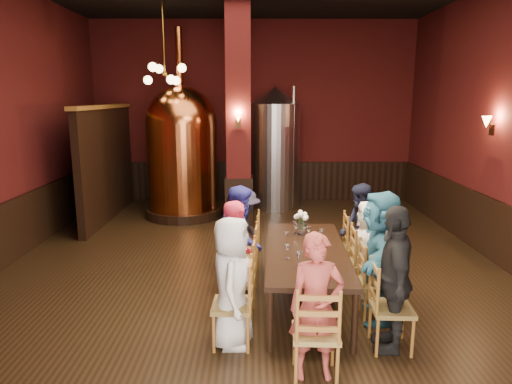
{
  "coord_description": "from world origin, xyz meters",
  "views": [
    {
      "loc": [
        0.02,
        -6.67,
        2.65
      ],
      "look_at": [
        0.04,
        0.2,
        1.21
      ],
      "focal_mm": 32.0,
      "sensor_mm": 36.0,
      "label": 1
    }
  ],
  "objects_px": {
    "person_1": "(237,259)",
    "copper_kettle": "(182,150)",
    "steel_vessel": "(275,148)",
    "rose_vase": "(302,219)",
    "person_0": "(232,282)",
    "person_2": "(241,240)",
    "dining_table": "(306,254)"
  },
  "relations": [
    {
      "from": "person_1",
      "to": "rose_vase",
      "type": "xyz_separation_m",
      "value": [
        0.87,
        0.94,
        0.25
      ]
    },
    {
      "from": "dining_table",
      "to": "steel_vessel",
      "type": "height_order",
      "value": "steel_vessel"
    },
    {
      "from": "copper_kettle",
      "to": "rose_vase",
      "type": "relative_size",
      "value": 11.81
    },
    {
      "from": "person_2",
      "to": "rose_vase",
      "type": "bearing_deg",
      "value": -67.73
    },
    {
      "from": "person_2",
      "to": "dining_table",
      "type": "bearing_deg",
      "value": -110.39
    },
    {
      "from": "person_0",
      "to": "copper_kettle",
      "type": "relative_size",
      "value": 0.35
    },
    {
      "from": "person_1",
      "to": "copper_kettle",
      "type": "distance_m",
      "value": 5.08
    },
    {
      "from": "copper_kettle",
      "to": "rose_vase",
      "type": "xyz_separation_m",
      "value": [
        2.25,
        -3.89,
        -0.51
      ]
    },
    {
      "from": "dining_table",
      "to": "person_1",
      "type": "xyz_separation_m",
      "value": [
        -0.87,
        -0.29,
        0.04
      ]
    },
    {
      "from": "dining_table",
      "to": "rose_vase",
      "type": "bearing_deg",
      "value": 92.42
    },
    {
      "from": "dining_table",
      "to": "person_1",
      "type": "distance_m",
      "value": 0.91
    },
    {
      "from": "person_0",
      "to": "person_2",
      "type": "bearing_deg",
      "value": -0.35
    },
    {
      "from": "person_0",
      "to": "copper_kettle",
      "type": "bearing_deg",
      "value": 16.23
    },
    {
      "from": "person_2",
      "to": "steel_vessel",
      "type": "height_order",
      "value": "steel_vessel"
    },
    {
      "from": "dining_table",
      "to": "copper_kettle",
      "type": "xyz_separation_m",
      "value": [
        -2.25,
        4.54,
        0.8
      ]
    },
    {
      "from": "copper_kettle",
      "to": "person_2",
      "type": "bearing_deg",
      "value": -71.26
    },
    {
      "from": "person_1",
      "to": "steel_vessel",
      "type": "relative_size",
      "value": 0.5
    },
    {
      "from": "dining_table",
      "to": "copper_kettle",
      "type": "bearing_deg",
      "value": 119.13
    },
    {
      "from": "person_0",
      "to": "person_1",
      "type": "relative_size",
      "value": 0.98
    },
    {
      "from": "person_2",
      "to": "steel_vessel",
      "type": "relative_size",
      "value": 0.52
    },
    {
      "from": "person_1",
      "to": "rose_vase",
      "type": "distance_m",
      "value": 1.31
    },
    {
      "from": "person_2",
      "to": "person_0",
      "type": "bearing_deg",
      "value": -179.17
    },
    {
      "from": "person_1",
      "to": "rose_vase",
      "type": "relative_size",
      "value": 4.22
    },
    {
      "from": "person_0",
      "to": "copper_kettle",
      "type": "height_order",
      "value": "copper_kettle"
    },
    {
      "from": "person_0",
      "to": "steel_vessel",
      "type": "relative_size",
      "value": 0.5
    },
    {
      "from": "dining_table",
      "to": "person_2",
      "type": "height_order",
      "value": "person_2"
    },
    {
      "from": "person_2",
      "to": "rose_vase",
      "type": "xyz_separation_m",
      "value": [
        0.84,
        0.28,
        0.22
      ]
    },
    {
      "from": "dining_table",
      "to": "person_2",
      "type": "relative_size",
      "value": 1.63
    },
    {
      "from": "person_1",
      "to": "person_2",
      "type": "bearing_deg",
      "value": -15.7
    },
    {
      "from": "copper_kettle",
      "to": "steel_vessel",
      "type": "height_order",
      "value": "copper_kettle"
    },
    {
      "from": "person_0",
      "to": "person_2",
      "type": "relative_size",
      "value": 0.95
    },
    {
      "from": "person_2",
      "to": "steel_vessel",
      "type": "xyz_separation_m",
      "value": [
        0.68,
        5.02,
        0.69
      ]
    }
  ]
}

